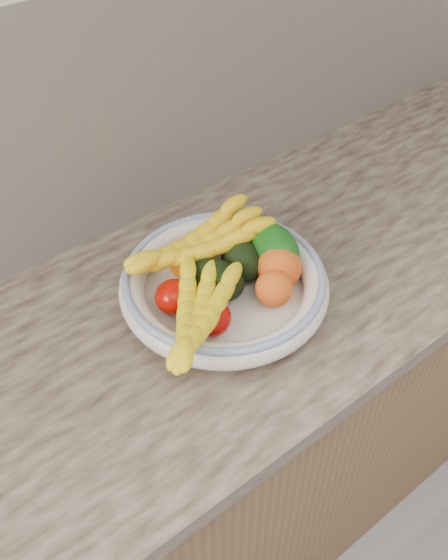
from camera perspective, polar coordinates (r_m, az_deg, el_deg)
kitchen_counter at (r=1.54m, az=-0.60°, el=-12.81°), size 2.44×0.66×1.40m
fruit_bowl at (r=1.15m, az=0.00°, el=-0.41°), size 0.39×0.39×0.08m
clementine_back_left at (r=1.19m, az=-3.71°, el=1.32°), size 0.07×0.07×0.05m
clementine_back_right at (r=1.23m, az=-1.99°, el=3.06°), size 0.07×0.07×0.05m
tomato_left at (r=1.12m, az=-4.62°, el=-1.52°), size 0.08×0.08×0.06m
tomato_near_left at (r=1.08m, az=-1.15°, el=-3.48°), size 0.09×0.09×0.06m
avocado_center at (r=1.14m, az=-0.77°, el=0.02°), size 0.12×0.13×0.08m
avocado_right at (r=1.18m, az=1.60°, el=1.95°), size 0.10×0.12×0.07m
green_mango at (r=1.19m, az=4.58°, el=2.83°), size 0.13×0.15×0.11m
peach_front at (r=1.13m, az=4.58°, el=-0.77°), size 0.09×0.09×0.07m
peach_right at (r=1.16m, az=5.08°, el=1.12°), size 0.11×0.11×0.08m
banana_bunch_back at (r=1.17m, az=-2.43°, el=2.93°), size 0.32×0.13×0.09m
banana_bunch_front at (r=1.05m, az=-2.47°, el=-3.63°), size 0.30×0.28×0.08m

